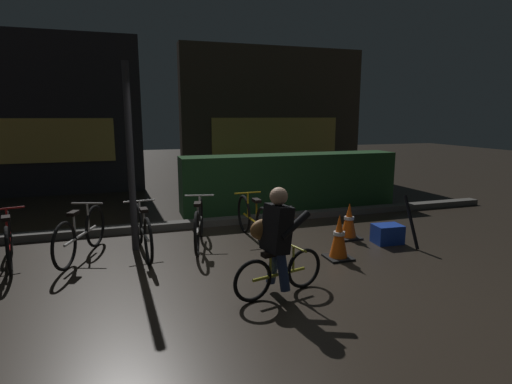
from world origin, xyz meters
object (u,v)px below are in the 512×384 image
parked_bike_center_left (143,231)px  cyclist (276,241)px  street_post (130,159)px  traffic_cone_near (339,237)px  parked_bike_left_mid (81,234)px  parked_bike_right_mid (253,220)px  parked_bike_leftmost (9,240)px  blue_crate (387,234)px  parked_bike_center_right (199,224)px  closed_umbrella (411,222)px  traffic_cone_far (349,221)px

parked_bike_center_left → cyclist: cyclist is taller
street_post → traffic_cone_near: street_post is taller
parked_bike_left_mid → parked_bike_right_mid: 2.59m
parked_bike_leftmost → traffic_cone_near: 4.57m
blue_crate → parked_bike_center_right: bearing=164.2°
parked_bike_center_right → closed_umbrella: 3.30m
traffic_cone_near → parked_bike_center_left: bearing=157.6°
traffic_cone_near → cyclist: (-1.26, -0.83, 0.31)m
parked_bike_left_mid → parked_bike_center_right: (1.70, 0.04, 0.00)m
parked_bike_leftmost → parked_bike_right_mid: parked_bike_right_mid is taller
parked_bike_center_left → traffic_cone_far: size_ratio=2.71×
parked_bike_leftmost → blue_crate: size_ratio=3.57×
parked_bike_left_mid → traffic_cone_far: size_ratio=2.58×
traffic_cone_near → cyclist: size_ratio=0.52×
traffic_cone_near → traffic_cone_far: bearing=51.9°
parked_bike_right_mid → blue_crate: size_ratio=3.71×
parked_bike_left_mid → blue_crate: size_ratio=3.52×
parked_bike_center_right → parked_bike_right_mid: (0.89, -0.00, -0.00)m
parked_bike_center_right → closed_umbrella: bearing=-95.5°
parked_bike_right_mid → cyclist: cyclist is taller
parked_bike_left_mid → parked_bike_right_mid: parked_bike_right_mid is taller
parked_bike_leftmost → parked_bike_center_left: (1.77, -0.11, 0.01)m
parked_bike_leftmost → parked_bike_left_mid: parked_bike_left_mid is taller
traffic_cone_near → blue_crate: 1.18m
parked_bike_leftmost → traffic_cone_far: parked_bike_leftmost is taller
parked_bike_center_left → cyclist: bearing=-150.0°
closed_umbrella → cyclist: bearing=112.3°
street_post → traffic_cone_near: (2.76, -1.30, -1.07)m
blue_crate → parked_bike_right_mid: bearing=157.8°
parked_bike_center_right → parked_bike_right_mid: size_ratio=0.98×
street_post → parked_bike_left_mid: size_ratio=1.79×
traffic_cone_far → parked_bike_right_mid: bearing=165.8°
parked_bike_center_right → closed_umbrella: (3.13, -1.07, 0.05)m
parked_bike_right_mid → traffic_cone_far: size_ratio=2.72×
street_post → parked_bike_center_right: size_ratio=1.72×
traffic_cone_far → cyclist: (-1.91, -1.66, 0.34)m
street_post → parked_bike_center_right: (0.97, -0.08, -1.04)m
parked_bike_center_left → blue_crate: (3.74, -0.69, -0.19)m
parked_bike_left_mid → traffic_cone_near: (3.49, -1.17, -0.03)m
traffic_cone_far → blue_crate: size_ratio=1.36×
parked_bike_center_left → closed_umbrella: size_ratio=1.91×
parked_bike_left_mid → traffic_cone_far: bearing=-75.7°
parked_bike_leftmost → parked_bike_right_mid: size_ratio=0.96×
parked_bike_center_left → traffic_cone_far: 3.29m
parked_bike_leftmost → street_post: bearing=-99.2°
street_post → blue_crate: size_ratio=6.30×
parked_bike_leftmost → cyclist: 3.75m
parked_bike_center_left → cyclist: (1.38, -1.92, 0.29)m
parked_bike_center_right → parked_bike_center_left: bearing=112.0°
traffic_cone_near → blue_crate: traffic_cone_near is taller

